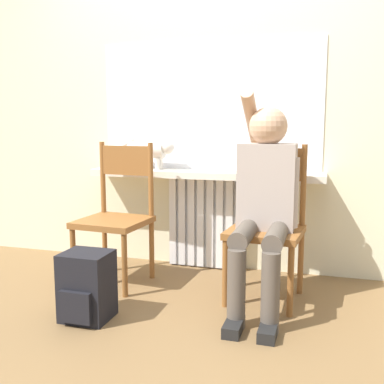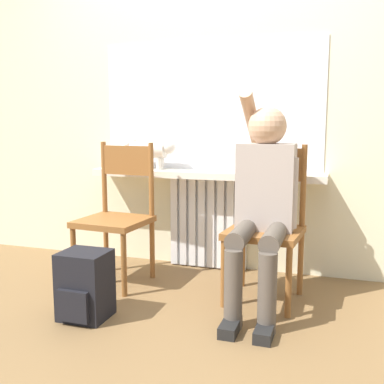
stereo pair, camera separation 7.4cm
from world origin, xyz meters
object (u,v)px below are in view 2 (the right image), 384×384
person (263,195)px  cat (152,150)px  chair_left (117,213)px  chair_right (266,223)px  backpack (85,286)px

person → cat: (-0.93, 0.51, 0.22)m
chair_left → person: person is taller
chair_right → person: bearing=-87.0°
cat → backpack: bearing=-89.1°
chair_right → backpack: size_ratio=2.51×
chair_right → backpack: bearing=-141.0°
chair_left → chair_right: same height
cat → backpack: cat is taller
chair_right → person: 0.23m
cat → chair_left: bearing=-103.7°
backpack → chair_right: bearing=33.9°
chair_right → cat: bearing=162.2°
chair_left → person: 1.05m
chair_left → person: bearing=-2.4°
cat → person: bearing=-29.0°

